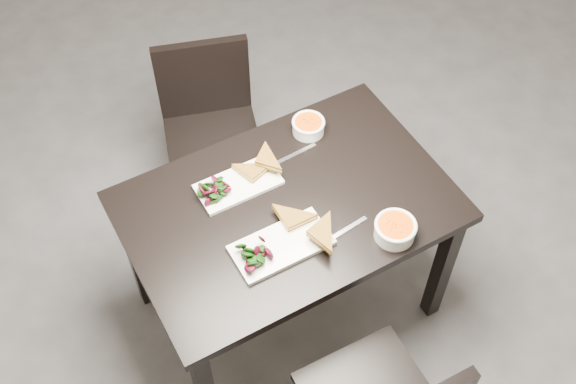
{
  "coord_description": "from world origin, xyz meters",
  "views": [
    {
      "loc": [
        -1.07,
        -1.86,
        2.84
      ],
      "look_at": [
        -0.3,
        -0.49,
        0.82
      ],
      "focal_mm": 44.02,
      "sensor_mm": 36.0,
      "label": 1
    }
  ],
  "objects_px": {
    "table": "(288,219)",
    "chair_far": "(210,121)",
    "soup_bowl_far": "(308,126)",
    "plate_near": "(281,245)",
    "soup_bowl_near": "(395,229)",
    "plate_far": "(238,185)"
  },
  "relations": [
    {
      "from": "plate_near",
      "to": "table",
      "type": "bearing_deg",
      "value": 53.57
    },
    {
      "from": "soup_bowl_near",
      "to": "table",
      "type": "bearing_deg",
      "value": 130.06
    },
    {
      "from": "chair_far",
      "to": "soup_bowl_far",
      "type": "relative_size",
      "value": 6.4
    },
    {
      "from": "table",
      "to": "plate_far",
      "type": "distance_m",
      "value": 0.23
    },
    {
      "from": "chair_far",
      "to": "soup_bowl_near",
      "type": "distance_m",
      "value": 1.14
    },
    {
      "from": "chair_far",
      "to": "plate_far",
      "type": "bearing_deg",
      "value": -85.62
    },
    {
      "from": "plate_near",
      "to": "soup_bowl_near",
      "type": "distance_m",
      "value": 0.41
    },
    {
      "from": "chair_far",
      "to": "soup_bowl_near",
      "type": "relative_size",
      "value": 5.58
    },
    {
      "from": "table",
      "to": "plate_far",
      "type": "relative_size",
      "value": 3.82
    },
    {
      "from": "chair_far",
      "to": "soup_bowl_far",
      "type": "xyz_separation_m",
      "value": [
        0.23,
        -0.49,
        0.3
      ]
    },
    {
      "from": "table",
      "to": "soup_bowl_near",
      "type": "height_order",
      "value": "soup_bowl_near"
    },
    {
      "from": "table",
      "to": "chair_far",
      "type": "height_order",
      "value": "chair_far"
    },
    {
      "from": "plate_far",
      "to": "soup_bowl_near",
      "type": "bearing_deg",
      "value": -51.2
    },
    {
      "from": "chair_far",
      "to": "table",
      "type": "bearing_deg",
      "value": -73.81
    },
    {
      "from": "plate_near",
      "to": "soup_bowl_far",
      "type": "bearing_deg",
      "value": 49.84
    },
    {
      "from": "plate_near",
      "to": "plate_far",
      "type": "distance_m",
      "value": 0.32
    },
    {
      "from": "chair_far",
      "to": "plate_near",
      "type": "xyz_separation_m",
      "value": [
        -0.13,
        -0.92,
        0.27
      ]
    },
    {
      "from": "table",
      "to": "plate_near",
      "type": "relative_size",
      "value": 3.4
    },
    {
      "from": "chair_far",
      "to": "plate_far",
      "type": "relative_size",
      "value": 2.7
    },
    {
      "from": "chair_far",
      "to": "soup_bowl_far",
      "type": "bearing_deg",
      "value": -47.0
    },
    {
      "from": "plate_far",
      "to": "table",
      "type": "bearing_deg",
      "value": -53.68
    },
    {
      "from": "table",
      "to": "chair_far",
      "type": "distance_m",
      "value": 0.78
    }
  ]
}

